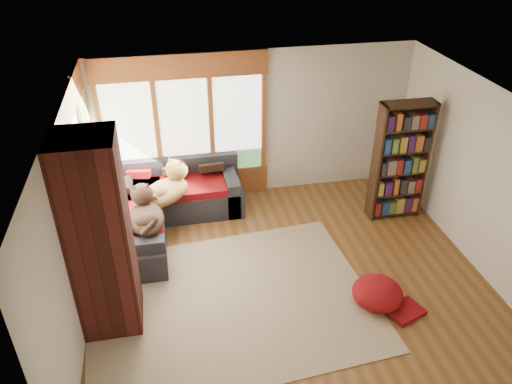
{
  "coord_description": "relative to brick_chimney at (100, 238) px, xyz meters",
  "views": [
    {
      "loc": [
        -1.53,
        -5.28,
        4.76
      ],
      "look_at": [
        -0.3,
        0.87,
        0.95
      ],
      "focal_mm": 35.0,
      "sensor_mm": 36.0,
      "label": 1
    }
  ],
  "objects": [
    {
      "name": "wall_right",
      "position": [
        5.15,
        0.35,
        0.0
      ],
      "size": [
        0.04,
        5.0,
        2.6
      ],
      "primitive_type": "cube",
      "color": "silver",
      "rests_on": "ground"
    },
    {
      "name": "roller_blind",
      "position": [
        -0.29,
        2.38,
        0.45
      ],
      "size": [
        0.03,
        0.72,
        0.9
      ],
      "primitive_type": "cube",
      "color": "#739C5B",
      "rests_on": "wall_left"
    },
    {
      "name": "wall_front",
      "position": [
        2.4,
        -2.15,
        0.0
      ],
      "size": [
        5.5,
        0.04,
        2.6
      ],
      "primitive_type": "cube",
      "color": "silver",
      "rests_on": "ground"
    },
    {
      "name": "bookshelf",
      "position": [
        4.54,
        1.6,
        -0.29
      ],
      "size": [
        0.87,
        0.29,
        2.02
      ],
      "color": "#331E11",
      "rests_on": "ground"
    },
    {
      "name": "dog_tan",
      "position": [
        0.83,
        1.92,
        -0.51
      ],
      "size": [
        1.0,
        1.02,
        0.51
      ],
      "rotation": [
        0.0,
        0.0,
        0.83
      ],
      "color": "olive",
      "rests_on": "sectional_sofa"
    },
    {
      "name": "pouf",
      "position": [
        3.42,
        -0.38,
        -1.1
      ],
      "size": [
        0.79,
        0.79,
        0.36
      ],
      "primitive_type": "ellipsoid",
      "rotation": [
        0.0,
        0.0,
        0.2
      ],
      "color": "maroon",
      "rests_on": "area_rug"
    },
    {
      "name": "brick_chimney",
      "position": [
        0.0,
        0.0,
        0.0
      ],
      "size": [
        0.7,
        0.7,
        2.6
      ],
      "primitive_type": "cube",
      "color": "#471914",
      "rests_on": "ground"
    },
    {
      "name": "dog_brindle",
      "position": [
        0.47,
        1.26,
        -0.53
      ],
      "size": [
        0.59,
        0.9,
        0.47
      ],
      "rotation": [
        0.0,
        0.0,
        1.66
      ],
      "color": "black",
      "rests_on": "sectional_sofa"
    },
    {
      "name": "ceiling",
      "position": [
        2.4,
        0.35,
        1.3
      ],
      "size": [
        5.5,
        5.5,
        0.0
      ],
      "primitive_type": "plane",
      "color": "white"
    },
    {
      "name": "throw_pillows",
      "position": [
        0.48,
        2.2,
        -0.54
      ],
      "size": [
        1.98,
        1.68,
        0.45
      ],
      "color": "black",
      "rests_on": "sectional_sofa"
    },
    {
      "name": "wall_back",
      "position": [
        2.4,
        2.85,
        0.0
      ],
      "size": [
        5.5,
        0.04,
        2.6
      ],
      "primitive_type": "cube",
      "color": "silver",
      "rests_on": "ground"
    },
    {
      "name": "sectional_sofa",
      "position": [
        0.45,
        2.05,
        -1.0
      ],
      "size": [
        2.2,
        2.2,
        0.8
      ],
      "rotation": [
        0.0,
        0.0,
        0.0
      ],
      "color": "#222329",
      "rests_on": "ground"
    },
    {
      "name": "windows_left",
      "position": [
        -0.32,
        1.55,
        0.05
      ],
      "size": [
        0.1,
        2.62,
        1.9
      ],
      "color": "brown",
      "rests_on": "wall_left"
    },
    {
      "name": "area_rug",
      "position": [
        1.51,
        0.02,
        -1.29
      ],
      "size": [
        3.97,
        3.16,
        0.01
      ],
      "primitive_type": "cube",
      "rotation": [
        0.0,
        0.0,
        0.08
      ],
      "color": "beige",
      "rests_on": "ground"
    },
    {
      "name": "floor",
      "position": [
        2.4,
        0.35,
        -1.3
      ],
      "size": [
        5.5,
        5.5,
        0.0
      ],
      "primitive_type": "plane",
      "color": "brown",
      "rests_on": "ground"
    },
    {
      "name": "windows_back",
      "position": [
        1.2,
        2.82,
        0.05
      ],
      "size": [
        2.82,
        0.1,
        1.9
      ],
      "color": "brown",
      "rests_on": "wall_back"
    },
    {
      "name": "wall_left",
      "position": [
        -0.35,
        0.35,
        0.0
      ],
      "size": [
        0.04,
        5.0,
        2.6
      ],
      "primitive_type": "cube",
      "color": "silver",
      "rests_on": "ground"
    }
  ]
}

